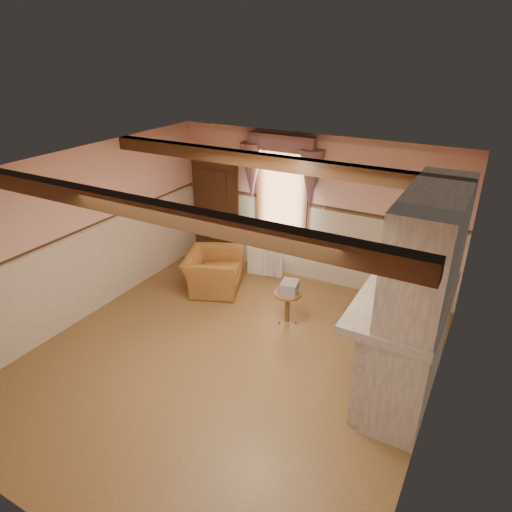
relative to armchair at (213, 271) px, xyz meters
The scene contains 26 objects.
floor 2.22m from the armchair, 51.09° to the right, with size 5.50×6.00×0.01m, color brown.
ceiling 3.28m from the armchair, 51.09° to the right, with size 5.50×6.00×0.01m, color silver.
wall_back 2.16m from the armchair, 43.26° to the left, with size 5.50×0.02×2.80m, color #DAA197.
wall_front 5.01m from the armchair, 73.70° to the right, with size 5.50×0.02×2.80m, color #DAA197.
wall_left 2.43m from the armchair, 128.87° to the right, with size 0.02×6.00×2.80m, color #DAA197.
wall_right 4.58m from the armchair, 22.45° to the right, with size 0.02×6.00×2.80m, color #DAA197.
wainscot 2.23m from the armchair, 51.09° to the right, with size 5.50×6.00×1.50m, color beige, non-canonical shape.
chair_rail 2.47m from the armchair, 51.09° to the right, with size 5.50×6.00×0.08m, color black, non-canonical shape.
firebox 3.55m from the armchair, 18.12° to the right, with size 0.20×0.95×0.90m, color black.
armchair is the anchor object (origin of this frame).
side_table 1.74m from the armchair, 11.28° to the right, with size 0.46×0.46×0.55m, color brown.
book_stack 1.78m from the armchair, 10.96° to the right, with size 0.26×0.32×0.20m, color #B7AD8C.
radiator 1.15m from the armchair, 59.67° to the left, with size 0.70×0.18×0.60m, color white.
bowl 4.00m from the armchair, 19.55° to the right, with size 0.35×0.35×0.09m, color brown.
mantel_clock 3.84m from the armchair, ahead, with size 0.14×0.24×0.20m, color black.
oil_lamp 3.85m from the armchair, ahead, with size 0.11×0.11×0.28m, color #BD7A35.
candle_red 4.24m from the armchair, 27.58° to the right, with size 0.06×0.06×0.16m, color #A92914.
jar_yellow 4.09m from the armchair, 23.11° to the right, with size 0.06×0.06×0.12m, color gold.
fireplace 4.09m from the armchair, 16.21° to the right, with size 0.85×2.00×2.80m, color gray.
mantel 3.92m from the armchair, 16.97° to the right, with size 1.05×2.05×0.12m, color gray.
overmantel_mirror 3.95m from the armchair, 17.83° to the right, with size 0.06×1.44×1.04m, color silver.
door 1.59m from the armchair, 120.38° to the left, with size 1.10×0.10×2.10m, color black.
window 1.97m from the armchair, 58.47° to the left, with size 1.06×0.08×2.02m, color white.
window_drapes 2.36m from the armchair, 56.56° to the left, with size 1.30×0.14×1.40m, color gray.
ceiling_beam_front 3.98m from the armchair, 64.65° to the right, with size 5.50×0.18×0.20m, color black.
ceiling_beam_back 2.76m from the armchair, 20.15° to the right, with size 5.50×0.18×0.20m, color black.
Camera 1 is at (3.00, -4.52, 4.28)m, focal length 32.00 mm.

